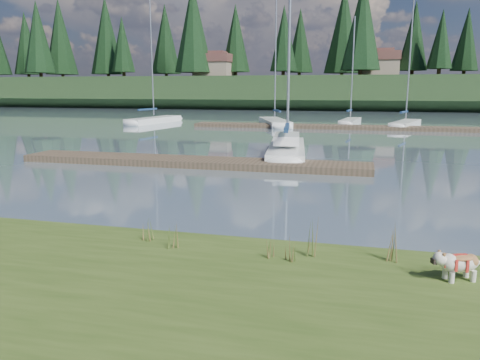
# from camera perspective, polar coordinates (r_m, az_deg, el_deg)

# --- Properties ---
(ground) EXTENTS (200.00, 200.00, 0.00)m
(ground) POSITION_cam_1_polar(r_m,az_deg,el_deg) (40.94, 9.65, 6.22)
(ground) COLOR gray
(ground) RESTS_ON ground
(bank) EXTENTS (60.00, 9.00, 0.35)m
(bank) POSITION_cam_1_polar(r_m,az_deg,el_deg) (6.60, -19.57, -19.17)
(bank) COLOR #3F541D
(bank) RESTS_ON ground
(ridge) EXTENTS (200.00, 20.00, 5.00)m
(ridge) POSITION_cam_1_polar(r_m,az_deg,el_deg) (83.73, 12.24, 10.31)
(ridge) COLOR #1C3117
(ridge) RESTS_ON ground
(bulldog) EXTENTS (0.84, 0.55, 0.49)m
(bulldog) POSITION_cam_1_polar(r_m,az_deg,el_deg) (8.49, 25.12, -9.05)
(bulldog) COLOR silver
(bulldog) RESTS_ON bank
(sailboat_main) EXTENTS (2.80, 8.82, 12.50)m
(sailboat_main) POSITION_cam_1_polar(r_m,az_deg,el_deg) (24.61, 5.77, 4.09)
(sailboat_main) COLOR white
(sailboat_main) RESTS_ON ground
(dock_near) EXTENTS (16.00, 2.00, 0.30)m
(dock_near) POSITION_cam_1_polar(r_m,az_deg,el_deg) (21.24, -6.09, 2.22)
(dock_near) COLOR #4C3D2C
(dock_near) RESTS_ON ground
(dock_far) EXTENTS (26.00, 2.20, 0.30)m
(dock_far) POSITION_cam_1_polar(r_m,az_deg,el_deg) (40.81, 12.47, 6.31)
(dock_far) COLOR #4C3D2C
(dock_far) RESTS_ON ground
(sailboat_bg_0) EXTENTS (3.05, 8.69, 12.30)m
(sailboat_bg_0) POSITION_cam_1_polar(r_m,az_deg,el_deg) (47.78, -9.94, 7.29)
(sailboat_bg_0) COLOR white
(sailboat_bg_0) RESTS_ON ground
(sailboat_bg_1) EXTENTS (4.74, 9.01, 13.25)m
(sailboat_bg_1) POSITION_cam_1_polar(r_m,az_deg,el_deg) (44.37, 4.06, 7.15)
(sailboat_bg_1) COLOR white
(sailboat_bg_1) RESTS_ON ground
(sailboat_bg_2) EXTENTS (2.07, 6.55, 9.85)m
(sailboat_bg_2) POSITION_cam_1_polar(r_m,az_deg,el_deg) (45.75, 13.39, 7.00)
(sailboat_bg_2) COLOR white
(sailboat_bg_2) RESTS_ON ground
(sailboat_bg_3) EXTENTS (3.47, 7.50, 10.94)m
(sailboat_bg_3) POSITION_cam_1_polar(r_m,az_deg,el_deg) (44.31, 19.68, 6.52)
(sailboat_bg_3) COLOR white
(sailboat_bg_3) RESTS_ON ground
(weed_0) EXTENTS (0.17, 0.14, 0.67)m
(weed_0) POSITION_cam_1_polar(r_m,az_deg,el_deg) (9.27, -8.03, -6.56)
(weed_0) COLOR #475B23
(weed_0) RESTS_ON bank
(weed_1) EXTENTS (0.17, 0.14, 0.46)m
(weed_1) POSITION_cam_1_polar(r_m,az_deg,el_deg) (8.70, 3.82, -8.29)
(weed_1) COLOR #475B23
(weed_1) RESTS_ON bank
(weed_2) EXTENTS (0.17, 0.14, 0.76)m
(weed_2) POSITION_cam_1_polar(r_m,az_deg,el_deg) (8.81, 8.99, -7.31)
(weed_2) COLOR #475B23
(weed_2) RESTS_ON bank
(weed_3) EXTENTS (0.17, 0.14, 0.53)m
(weed_3) POSITION_cam_1_polar(r_m,az_deg,el_deg) (9.86, -11.20, -5.94)
(weed_3) COLOR #475B23
(weed_3) RESTS_ON bank
(weed_4) EXTENTS (0.17, 0.14, 0.47)m
(weed_4) POSITION_cam_1_polar(r_m,az_deg,el_deg) (8.57, 6.06, -8.60)
(weed_4) COLOR #475B23
(weed_4) RESTS_ON bank
(weed_5) EXTENTS (0.17, 0.14, 0.73)m
(weed_5) POSITION_cam_1_polar(r_m,az_deg,el_deg) (8.93, 18.24, -7.58)
(weed_5) COLOR #475B23
(weed_5) RESTS_ON bank
(mud_lip) EXTENTS (60.00, 0.50, 0.14)m
(mud_lip) POSITION_cam_1_polar(r_m,az_deg,el_deg) (10.23, -5.66, -8.10)
(mud_lip) COLOR #33281C
(mud_lip) RESTS_ON ground
(conifer_0) EXTENTS (5.72, 5.72, 14.15)m
(conifer_0) POSITION_cam_1_polar(r_m,az_deg,el_deg) (97.57, -23.41, 15.73)
(conifer_0) COLOR #382619
(conifer_0) RESTS_ON ridge
(conifer_1) EXTENTS (4.40, 4.40, 11.30)m
(conifer_1) POSITION_cam_1_polar(r_m,az_deg,el_deg) (92.78, -14.12, 15.72)
(conifer_1) COLOR #382619
(conifer_1) RESTS_ON ridge
(conifer_2) EXTENTS (6.60, 6.60, 16.05)m
(conifer_2) POSITION_cam_1_polar(r_m,az_deg,el_deg) (84.22, -5.73, 18.04)
(conifer_2) COLOR #382619
(conifer_2) RESTS_ON ridge
(conifer_3) EXTENTS (4.84, 4.84, 12.25)m
(conifer_3) POSITION_cam_1_polar(r_m,az_deg,el_deg) (84.14, 5.36, 16.81)
(conifer_3) COLOR #382619
(conifer_3) RESTS_ON ridge
(conifer_4) EXTENTS (6.16, 6.16, 15.10)m
(conifer_4) POSITION_cam_1_polar(r_m,az_deg,el_deg) (77.26, 14.69, 18.03)
(conifer_4) COLOR #382619
(conifer_4) RESTS_ON ridge
(conifer_5) EXTENTS (3.96, 3.96, 10.35)m
(conifer_5) POSITION_cam_1_polar(r_m,az_deg,el_deg) (81.83, 23.35, 15.50)
(conifer_5) COLOR #382619
(conifer_5) RESTS_ON ridge
(house_0) EXTENTS (6.30, 5.30, 4.65)m
(house_0) POSITION_cam_1_polar(r_m,az_deg,el_deg) (84.64, -3.21, 13.81)
(house_0) COLOR gray
(house_0) RESTS_ON ridge
(house_1) EXTENTS (6.30, 5.30, 4.65)m
(house_1) POSITION_cam_1_polar(r_m,az_deg,el_deg) (81.79, 16.64, 13.46)
(house_1) COLOR gray
(house_1) RESTS_ON ridge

